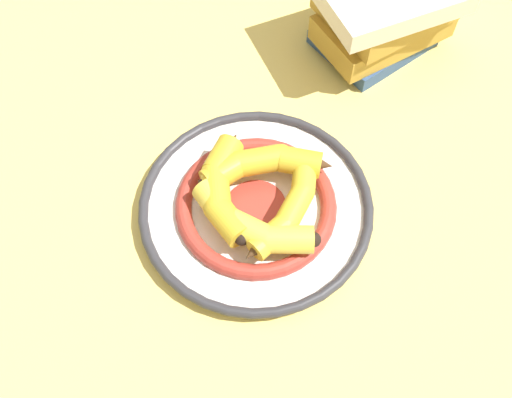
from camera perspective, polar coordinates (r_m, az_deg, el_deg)
name	(u,v)px	position (r m, az deg, el deg)	size (l,w,h in m)	color
ground_plane	(261,187)	(0.82, 0.49, 1.18)	(2.80, 2.80, 0.00)	#E5CC6B
decorative_bowl	(256,207)	(0.79, 0.00, -0.76)	(0.31, 0.31, 0.03)	white
banana_a	(264,164)	(0.78, 0.79, 3.33)	(0.06, 0.18, 0.04)	gold
banana_b	(222,187)	(0.76, -3.28, 1.12)	(0.17, 0.07, 0.04)	gold
banana_c	(248,223)	(0.74, -0.79, -2.32)	(0.13, 0.15, 0.03)	yellow
banana_d	(289,208)	(0.75, 3.18, -0.87)	(0.15, 0.12, 0.03)	yellow
book_stack	(385,11)	(0.95, 12.15, 17.11)	(0.21, 0.23, 0.13)	#2D4C84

